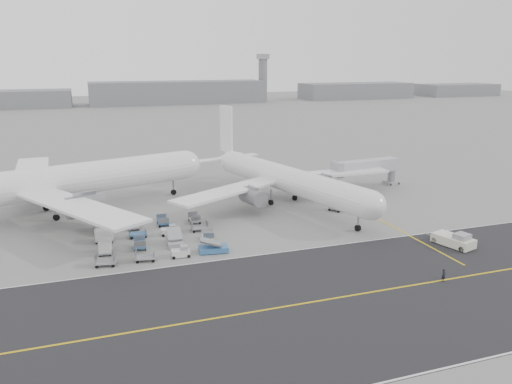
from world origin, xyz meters
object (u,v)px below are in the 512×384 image
object	(u,v)px
pushback_tug	(454,240)
jet_bridge	(366,168)
control_tower	(263,76)
airliner_b	(284,178)
ground_crew_a	(444,275)
airliner_a	(50,183)

from	to	relation	value
pushback_tug	jet_bridge	bearing A→B (deg)	64.42
control_tower	pushback_tug	size ratio (longest dim) A/B	3.83
airliner_b	jet_bridge	xyz separation A→B (m)	(21.81, 5.54, -0.59)
airliner_b	pushback_tug	xyz separation A→B (m)	(15.81, -30.37, -4.12)
control_tower	jet_bridge	size ratio (longest dim) A/B	1.82
control_tower	jet_bridge	xyz separation A→B (m)	(-60.34, -237.43, -11.78)
pushback_tug	ground_crew_a	distance (m)	14.10
control_tower	jet_bridge	distance (m)	245.26
jet_bridge	airliner_b	bearing A→B (deg)	-172.50
pushback_tug	airliner_b	bearing A→B (deg)	101.40
airliner_a	pushback_tug	distance (m)	69.43
airliner_b	ground_crew_a	bearing A→B (deg)	-97.15
pushback_tug	control_tower	bearing A→B (deg)	60.26
control_tower	airliner_a	size ratio (longest dim) A/B	0.52
airliner_b	ground_crew_a	distance (m)	40.96
airliner_a	pushback_tug	bearing A→B (deg)	-138.84
control_tower	ground_crew_a	distance (m)	293.80
pushback_tug	ground_crew_a	world-z (taller)	pushback_tug
jet_bridge	ground_crew_a	xyz separation A→B (m)	(-15.98, -45.87, -3.61)
control_tower	jet_bridge	bearing A→B (deg)	-104.26
airliner_a	airliner_b	distance (m)	43.44
control_tower	ground_crew_a	world-z (taller)	control_tower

